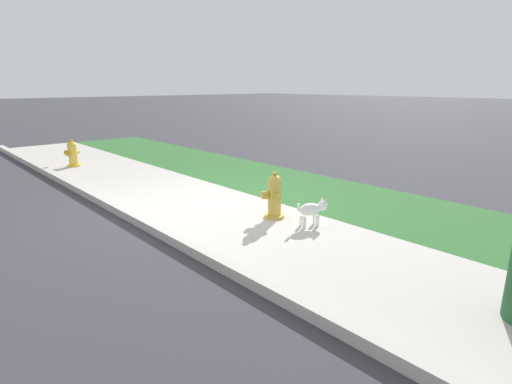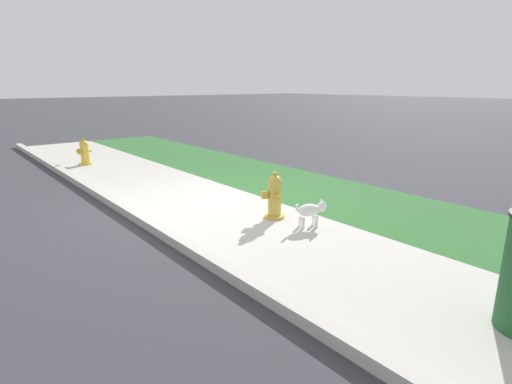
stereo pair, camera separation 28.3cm
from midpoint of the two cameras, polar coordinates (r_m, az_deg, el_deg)
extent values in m
plane|color=#38383D|center=(6.60, -6.53, -1.88)|extent=(120.00, 120.00, 0.00)
cube|color=#BCB7AD|center=(6.60, -6.53, -1.84)|extent=(18.00, 2.11, 0.01)
cube|color=#2D662D|center=(7.93, 6.65, 1.05)|extent=(18.00, 2.21, 0.01)
cube|color=#BCB7AD|center=(6.07, -15.56, -3.27)|extent=(18.00, 0.16, 0.12)
cylinder|color=gold|center=(5.94, 4.01, -3.51)|extent=(0.30, 0.30, 0.05)
cylinder|color=gold|center=(5.85, 4.06, -0.96)|extent=(0.19, 0.19, 0.50)
sphere|color=gold|center=(5.79, 4.10, 1.41)|extent=(0.20, 0.20, 0.20)
cube|color=#B29323|center=(5.76, 4.12, 2.55)|extent=(0.08, 0.08, 0.06)
cylinder|color=#B29323|center=(5.71, 4.36, -0.78)|extent=(0.12, 0.12, 0.09)
cylinder|color=#B29323|center=(5.97, 3.78, -0.04)|extent=(0.12, 0.12, 0.09)
cylinder|color=#B29323|center=(5.81, 2.66, -0.46)|extent=(0.15, 0.15, 0.12)
cylinder|color=gold|center=(10.66, -22.42, 3.75)|extent=(0.32, 0.32, 0.05)
cylinder|color=gold|center=(10.62, -22.55, 5.07)|extent=(0.20, 0.20, 0.45)
sphere|color=gold|center=(10.58, -22.68, 6.27)|extent=(0.21, 0.21, 0.21)
cube|color=#B29323|center=(10.57, -22.74, 6.93)|extent=(0.08, 0.08, 0.06)
cylinder|color=#B29323|center=(10.50, -23.10, 5.21)|extent=(0.12, 0.12, 0.09)
cylinder|color=#B29323|center=(10.72, -22.08, 5.50)|extent=(0.12, 0.12, 0.09)
cylinder|color=#B29323|center=(10.71, -23.20, 5.37)|extent=(0.15, 0.15, 0.12)
ellipsoid|color=white|center=(5.55, 9.00, -2.59)|extent=(0.28, 0.36, 0.17)
sphere|color=white|center=(5.63, 10.81, -2.09)|extent=(0.14, 0.14, 0.14)
sphere|color=black|center=(5.66, 11.39, -2.10)|extent=(0.02, 0.02, 0.02)
cone|color=white|center=(5.64, 10.74, -1.11)|extent=(0.06, 0.06, 0.06)
cone|color=white|center=(5.57, 11.11, -1.31)|extent=(0.06, 0.06, 0.06)
cylinder|color=white|center=(5.68, 9.64, -3.96)|extent=(0.05, 0.05, 0.16)
cylinder|color=white|center=(5.60, 10.09, -4.26)|extent=(0.05, 0.05, 0.16)
cylinder|color=white|center=(5.59, 7.78, -4.19)|extent=(0.05, 0.05, 0.16)
cylinder|color=white|center=(5.51, 8.20, -4.50)|extent=(0.05, 0.05, 0.16)
cylinder|color=white|center=(5.45, 7.37, -2.26)|extent=(0.04, 0.04, 0.09)
camera|label=1|loc=(0.14, -88.61, 0.38)|focal=28.00mm
camera|label=2|loc=(0.14, 91.39, -0.38)|focal=28.00mm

